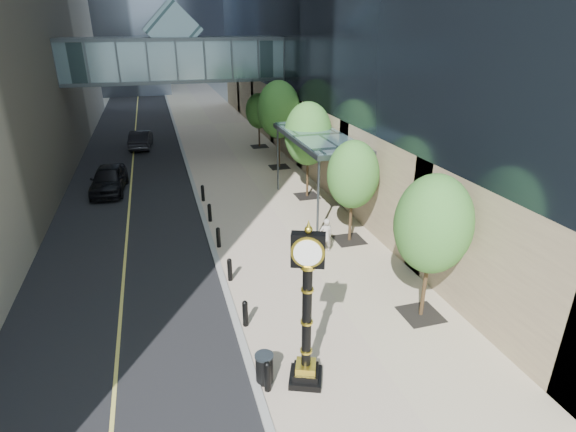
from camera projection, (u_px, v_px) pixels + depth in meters
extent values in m
plane|color=gray|center=(367.00, 396.00, 12.94)|extent=(320.00, 320.00, 0.00)
cube|color=black|center=(135.00, 129.00, 46.40)|extent=(8.00, 180.00, 0.02)
cube|color=tan|center=(213.00, 124.00, 48.48)|extent=(8.00, 180.00, 0.06)
cube|color=gray|center=(175.00, 126.00, 47.43)|extent=(0.25, 180.00, 0.07)
cube|color=#476B72|center=(175.00, 59.00, 33.92)|extent=(17.00, 4.00, 3.00)
cube|color=#383F44|center=(177.00, 79.00, 34.49)|extent=(17.00, 4.20, 0.25)
cube|color=#383F44|center=(173.00, 39.00, 33.36)|extent=(17.00, 4.20, 0.25)
cube|color=#476B72|center=(172.00, 29.00, 33.10)|extent=(4.24, 3.00, 4.24)
cube|color=#383F44|center=(318.00, 138.00, 24.56)|extent=(3.00, 8.00, 0.25)
cube|color=#476B72|center=(318.00, 135.00, 24.50)|extent=(2.80, 7.80, 0.06)
cylinder|color=#383F44|center=(318.00, 199.00, 21.78)|extent=(0.12, 0.12, 4.20)
cylinder|color=#383F44|center=(278.00, 159.00, 28.31)|extent=(0.12, 0.12, 4.20)
cylinder|color=black|center=(268.00, 378.00, 12.91)|extent=(0.20, 0.20, 0.90)
cylinder|color=black|center=(245.00, 315.00, 15.74)|extent=(0.20, 0.20, 0.90)
cylinder|color=black|center=(230.00, 271.00, 18.56)|extent=(0.20, 0.20, 0.90)
cylinder|color=black|center=(218.00, 238.00, 21.38)|extent=(0.20, 0.20, 0.90)
cylinder|color=black|center=(210.00, 213.00, 24.21)|extent=(0.20, 0.20, 0.90)
cylinder|color=black|center=(203.00, 194.00, 27.03)|extent=(0.20, 0.20, 0.90)
cube|color=black|center=(421.00, 314.00, 16.50)|extent=(1.40, 1.40, 0.02)
cylinder|color=#43341C|center=(425.00, 281.00, 15.94)|extent=(0.14, 0.14, 2.86)
ellipsoid|color=#2A6B27|center=(433.00, 224.00, 15.08)|extent=(2.62, 2.62, 3.50)
cube|color=black|center=(349.00, 240.00, 22.23)|extent=(1.40, 1.40, 0.02)
cylinder|color=#43341C|center=(351.00, 215.00, 21.72)|extent=(0.14, 0.14, 2.67)
ellipsoid|color=#2A6B27|center=(353.00, 175.00, 20.91)|extent=(2.44, 2.44, 3.26)
cube|color=black|center=(307.00, 196.00, 27.97)|extent=(1.40, 1.40, 0.02)
cylinder|color=#43341C|center=(307.00, 172.00, 27.37)|extent=(0.14, 0.14, 3.07)
ellipsoid|color=#2A6B27|center=(308.00, 134.00, 26.44)|extent=(2.82, 2.82, 3.75)
cube|color=black|center=(279.00, 167.00, 33.70)|extent=(1.40, 1.40, 0.02)
cylinder|color=#43341C|center=(279.00, 145.00, 33.05)|extent=(0.14, 0.14, 3.35)
ellipsoid|color=#2A6B27|center=(279.00, 110.00, 32.04)|extent=(3.07, 3.07, 4.09)
cube|color=black|center=(260.00, 146.00, 39.44)|extent=(1.40, 1.40, 0.02)
cylinder|color=#43341C|center=(259.00, 133.00, 38.97)|extent=(0.14, 0.14, 2.43)
ellipsoid|color=#2A6B27|center=(259.00, 111.00, 38.23)|extent=(2.23, 2.23, 2.97)
cube|color=black|center=(306.00, 377.00, 13.40)|extent=(1.24, 1.24, 0.21)
cube|color=black|center=(306.00, 372.00, 13.32)|extent=(0.97, 0.97, 0.21)
cube|color=yellow|center=(306.00, 366.00, 13.24)|extent=(0.76, 0.76, 0.21)
cylinder|color=black|center=(307.00, 317.00, 12.55)|extent=(0.28, 0.28, 3.28)
cube|color=black|center=(308.00, 250.00, 11.73)|extent=(0.95, 0.64, 0.95)
cylinder|color=white|center=(306.00, 247.00, 11.89)|extent=(0.70, 0.32, 0.74)
cylinder|color=white|center=(310.00, 253.00, 11.56)|extent=(0.70, 0.32, 0.74)
sphere|color=yellow|center=(308.00, 230.00, 11.50)|extent=(0.21, 0.21, 0.21)
cylinder|color=black|center=(264.00, 369.00, 13.25)|extent=(0.64, 0.64, 0.90)
imported|color=#A39E96|center=(326.00, 235.00, 20.76)|extent=(0.63, 0.43, 1.69)
imported|color=black|center=(109.00, 179.00, 28.56)|extent=(2.32, 5.00, 1.66)
imported|color=black|center=(141.00, 139.00, 38.92)|extent=(2.06, 4.77, 1.53)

